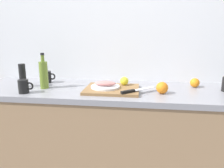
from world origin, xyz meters
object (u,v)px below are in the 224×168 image
(fish_fillet, at_px, (105,83))
(olive_oil_bottle, at_px, (44,74))
(coffee_mug_1, at_px, (24,86))
(chef_knife, at_px, (134,90))
(orange_0, at_px, (162,88))
(white_plate, at_px, (105,87))
(lemon_0, at_px, (124,81))
(pepper_mill, at_px, (23,75))
(coffee_mug_0, at_px, (47,77))
(cutting_board, at_px, (112,89))

(fish_fillet, relative_size, olive_oil_bottle, 0.59)
(coffee_mug_1, bearing_deg, chef_knife, 4.64)
(fish_fillet, height_order, orange_0, orange_0)
(fish_fillet, xyz_separation_m, chef_knife, (0.22, -0.09, -0.02))
(white_plate, distance_m, lemon_0, 0.17)
(pepper_mill, bearing_deg, coffee_mug_1, -58.99)
(fish_fillet, distance_m, olive_oil_bottle, 0.48)
(chef_knife, distance_m, orange_0, 0.20)
(chef_knife, bearing_deg, white_plate, 118.05)
(coffee_mug_0, xyz_separation_m, orange_0, (0.94, -0.22, -0.01))
(coffee_mug_1, bearing_deg, orange_0, 6.67)
(fish_fillet, relative_size, lemon_0, 2.45)
(white_plate, relative_size, pepper_mill, 1.17)
(coffee_mug_0, height_order, orange_0, coffee_mug_0)
(olive_oil_bottle, bearing_deg, lemon_0, 9.10)
(pepper_mill, bearing_deg, chef_knife, -6.95)
(coffee_mug_0, bearing_deg, orange_0, -13.05)
(cutting_board, xyz_separation_m, white_plate, (-0.05, 0.00, 0.02))
(coffee_mug_0, bearing_deg, fish_fillet, -18.99)
(cutting_board, distance_m, white_plate, 0.05)
(chef_knife, bearing_deg, olive_oil_bottle, 132.41)
(olive_oil_bottle, bearing_deg, chef_knife, -7.23)
(white_plate, height_order, orange_0, orange_0)
(cutting_board, bearing_deg, chef_knife, -26.92)
(chef_knife, relative_size, olive_oil_bottle, 0.88)
(coffee_mug_0, bearing_deg, lemon_0, -7.11)
(lemon_0, xyz_separation_m, olive_oil_bottle, (-0.61, -0.10, 0.06))
(coffee_mug_1, bearing_deg, fish_fillet, 14.86)
(cutting_board, relative_size, white_plate, 1.85)
(white_plate, height_order, coffee_mug_1, coffee_mug_1)
(white_plate, bearing_deg, coffee_mug_0, 161.01)
(coffee_mug_1, xyz_separation_m, orange_0, (0.97, 0.11, -0.01))
(coffee_mug_1, bearing_deg, coffee_mug_0, 85.26)
(cutting_board, xyz_separation_m, fish_fillet, (-0.05, 0.00, 0.04))
(cutting_board, relative_size, fish_fillet, 2.46)
(chef_knife, bearing_deg, coffee_mug_0, 119.89)
(coffee_mug_1, height_order, pepper_mill, pepper_mill)
(cutting_board, relative_size, coffee_mug_1, 3.55)
(lemon_0, distance_m, olive_oil_bottle, 0.62)
(coffee_mug_0, xyz_separation_m, pepper_mill, (-0.13, -0.16, 0.04))
(fish_fillet, distance_m, coffee_mug_0, 0.56)
(coffee_mug_0, bearing_deg, coffee_mug_1, -94.74)
(fish_fillet, xyz_separation_m, coffee_mug_1, (-0.56, -0.15, -0.00))
(fish_fillet, height_order, coffee_mug_1, coffee_mug_1)
(cutting_board, height_order, coffee_mug_1, coffee_mug_1)
(olive_oil_bottle, xyz_separation_m, orange_0, (0.89, -0.04, -0.07))
(olive_oil_bottle, relative_size, orange_0, 3.24)
(chef_knife, height_order, orange_0, orange_0)
(fish_fillet, xyz_separation_m, pepper_mill, (-0.66, 0.02, 0.04))
(coffee_mug_1, bearing_deg, white_plate, 14.86)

